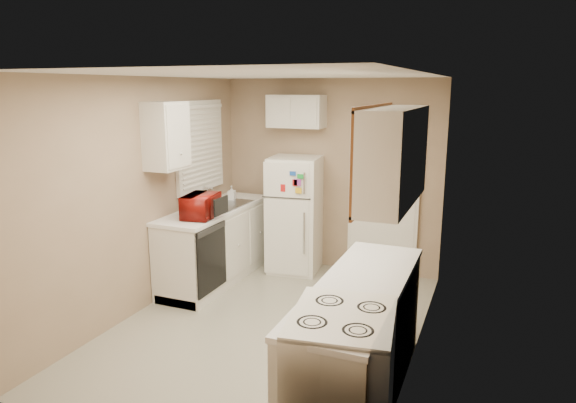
% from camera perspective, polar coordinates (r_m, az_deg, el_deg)
% --- Properties ---
extents(floor, '(3.80, 3.80, 0.00)m').
position_cam_1_polar(floor, '(5.19, -2.15, -13.63)').
color(floor, '#B1AE9C').
rests_on(floor, ground).
extents(ceiling, '(3.80, 3.80, 0.00)m').
position_cam_1_polar(ceiling, '(4.66, -2.40, 13.90)').
color(ceiling, white).
rests_on(ceiling, floor).
extents(wall_left, '(3.80, 3.80, 0.00)m').
position_cam_1_polar(wall_left, '(5.50, -15.66, 0.66)').
color(wall_left, '#9E846B').
rests_on(wall_left, floor).
extents(wall_right, '(3.80, 3.80, 0.00)m').
position_cam_1_polar(wall_right, '(4.40, 14.55, -2.18)').
color(wall_right, '#9E846B').
rests_on(wall_right, floor).
extents(wall_back, '(2.80, 2.80, 0.00)m').
position_cam_1_polar(wall_back, '(6.52, 4.67, 2.91)').
color(wall_back, '#9E846B').
rests_on(wall_back, floor).
extents(wall_front, '(2.80, 2.80, 0.00)m').
position_cam_1_polar(wall_front, '(3.22, -16.55, -7.77)').
color(wall_front, '#9E846B').
rests_on(wall_front, floor).
extents(left_counter, '(0.60, 1.80, 0.90)m').
position_cam_1_polar(left_counter, '(6.24, -8.00, -4.70)').
color(left_counter, silver).
rests_on(left_counter, floor).
extents(dishwasher, '(0.03, 0.58, 0.72)m').
position_cam_1_polar(dishwasher, '(5.60, -8.53, -6.33)').
color(dishwasher, black).
rests_on(dishwasher, floor).
extents(sink, '(0.54, 0.74, 0.16)m').
position_cam_1_polar(sink, '(6.26, -7.43, -0.74)').
color(sink, gray).
rests_on(sink, left_counter).
extents(microwave, '(0.49, 0.33, 0.31)m').
position_cam_1_polar(microwave, '(5.66, -9.66, -0.28)').
color(microwave, maroon).
rests_on(microwave, left_counter).
extents(soap_bottle, '(0.10, 0.10, 0.19)m').
position_cam_1_polar(soap_bottle, '(6.47, -6.28, 0.99)').
color(soap_bottle, white).
rests_on(soap_bottle, left_counter).
extents(window_blinds, '(0.10, 0.98, 1.08)m').
position_cam_1_polar(window_blinds, '(6.27, -9.70, 6.07)').
color(window_blinds, silver).
rests_on(window_blinds, wall_left).
extents(upper_cabinet_left, '(0.30, 0.45, 0.70)m').
position_cam_1_polar(upper_cabinet_left, '(5.50, -13.38, 7.12)').
color(upper_cabinet_left, silver).
rests_on(upper_cabinet_left, wall_left).
extents(refrigerator, '(0.66, 0.65, 1.46)m').
position_cam_1_polar(refrigerator, '(6.44, 0.80, -1.47)').
color(refrigerator, white).
rests_on(refrigerator, floor).
extents(cabinet_over_fridge, '(0.70, 0.30, 0.40)m').
position_cam_1_polar(cabinet_over_fridge, '(6.43, 0.94, 9.98)').
color(cabinet_over_fridge, silver).
rests_on(cabinet_over_fridge, wall_back).
extents(interior_door, '(0.86, 0.06, 2.08)m').
position_cam_1_polar(interior_door, '(6.35, 10.56, 0.81)').
color(interior_door, white).
rests_on(interior_door, floor).
extents(right_counter, '(0.60, 2.00, 0.90)m').
position_cam_1_polar(right_counter, '(3.99, 7.84, -15.07)').
color(right_counter, silver).
rests_on(right_counter, floor).
extents(stove, '(0.72, 0.85, 0.94)m').
position_cam_1_polar(stove, '(3.46, 5.92, -19.26)').
color(stove, white).
rests_on(stove, floor).
extents(upper_cabinet_right, '(0.30, 1.20, 0.70)m').
position_cam_1_polar(upper_cabinet_right, '(3.83, 11.77, 4.93)').
color(upper_cabinet_right, silver).
rests_on(upper_cabinet_right, wall_right).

